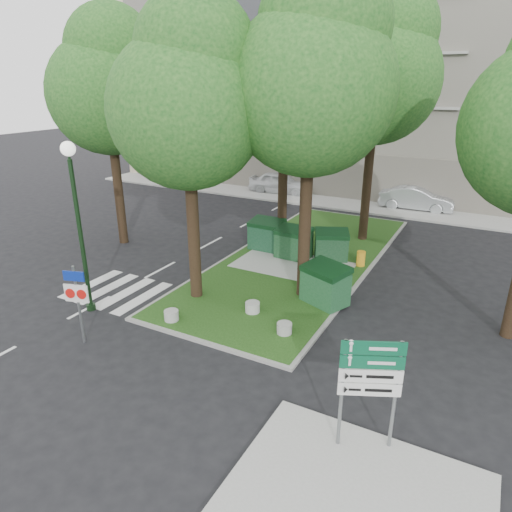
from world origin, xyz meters
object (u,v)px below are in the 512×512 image
Objects in this scene: dumpster_b at (294,243)px; street_lamp at (77,209)px; tree_street_left at (109,83)px; dumpster_c at (331,245)px; tree_median_far at (380,67)px; dumpster_a at (267,235)px; bollard_mid at (253,307)px; bollard_right at (284,328)px; car_white at (280,183)px; directional_sign at (370,378)px; bollard_left at (171,315)px; litter_bin at (361,259)px; dumpster_d at (325,284)px; traffic_sign_pole at (77,294)px; car_silver at (416,198)px; tree_median_mid at (287,99)px; tree_median_near_right at (314,73)px; tree_median_near_left at (190,95)px.

dumpster_b is 0.27× the size of street_lamp.
street_lamp is (4.09, -6.15, -3.90)m from tree_street_left.
tree_street_left is 1.84× the size of street_lamp.
tree_median_far is at bearing 57.35° from dumpster_c.
dumpster_a is 6.52m from bollard_mid.
tree_street_left is 14.01m from bollard_right.
tree_street_left reaches higher than car_white.
tree_median_far is 14.57m from street_lamp.
directional_sign is (3.94, -14.06, -6.41)m from tree_median_far.
tree_street_left is at bearing -164.89° from dumpster_b.
litter_bin reaches higher than bollard_left.
dumpster_d is 0.74× the size of traffic_sign_pole.
dumpster_d is at bearing 82.00° from bollard_right.
directional_sign is 21.70m from car_silver.
bollard_right is 7.93m from street_lamp.
dumpster_b is 0.60× the size of directional_sign.
bollard_left is at bearing -96.56° from dumpster_b.
tree_median_mid is at bearing -158.53° from car_white.
dumpster_c is 11.47m from directional_sign.
dumpster_c is at bearing 167.81° from car_silver.
tree_street_left is at bearing 169.86° from dumpster_c.
dumpster_c is 11.15m from car_silver.
tree_median_mid is 6.20× the size of dumpster_a.
tree_median_near_right is 23.13× the size of bollard_right.
traffic_sign_pole is (-4.91, -6.34, -6.31)m from tree_median_near_right.
dumpster_c is at bearing 97.38° from bollard_right.
bollard_right is at bearing -106.27° from dumpster_c.
dumpster_d is (4.48, -4.11, 0.01)m from dumpster_a.
tree_median_far is at bearing 68.72° from tree_median_near_left.
dumpster_a is (6.94, 2.26, -6.82)m from tree_street_left.
dumpster_d is 3.90× the size of bollard_right.
traffic_sign_pole is at bearing 153.78° from directional_sign.
car_silver is (0.88, 17.96, 0.45)m from bollard_right.
tree_median_far is (3.20, 3.00, 1.34)m from tree_median_mid.
directional_sign reaches higher than dumpster_d.
tree_street_left is 6.83× the size of dumpster_a.
dumpster_d is (0.71, -7.84, -7.48)m from tree_median_far.
bollard_left is (-1.25, -7.38, -0.52)m from dumpster_b.
tree_street_left is 12.53m from bollard_mid.
dumpster_a is 1.00× the size of dumpster_b.
car_white is (2.35, 13.44, -6.87)m from tree_street_left.
street_lamp reaches higher than dumpster_c.
dumpster_d is (11.41, -1.84, -6.81)m from tree_street_left.
car_silver reaches higher than litter_bin.
tree_median_far reaches higher than litter_bin.
car_white reaches higher than dumpster_c.
car_white is at bearing 80.08° from tree_street_left.
car_silver is (1.41, 14.94, -7.24)m from tree_median_near_right.
tree_median_near_right is 8.07m from bollard_mid.
traffic_sign_pole is 0.58× the size of car_silver.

